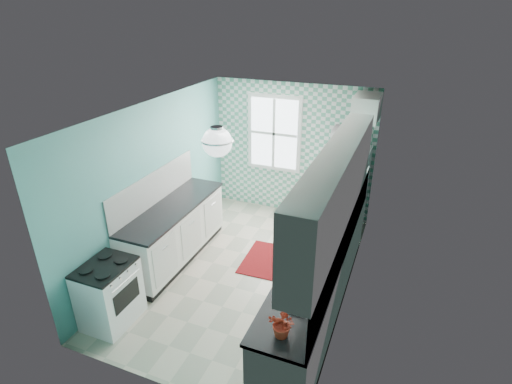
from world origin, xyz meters
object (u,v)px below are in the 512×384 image
at_px(stove, 109,293).
at_px(sink, 336,218).
at_px(fruit_bowl, 297,301).
at_px(potted_plant, 283,324).
at_px(fridge, 346,191).
at_px(ceiling_light, 217,142).
at_px(microwave, 351,139).

xyz_separation_m(stove, sink, (2.40, 2.09, 0.49)).
distance_m(sink, fruit_bowl, 1.97).
relative_size(sink, potted_plant, 1.96).
height_order(fridge, stove, fridge).
relative_size(ceiling_light, potted_plant, 1.24).
height_order(ceiling_light, stove, ceiling_light).
xyz_separation_m(sink, fruit_bowl, (-0.00, -1.97, 0.05)).
bearing_deg(fruit_bowl, microwave, 91.56).
distance_m(fridge, sink, 1.35).
distance_m(ceiling_light, stove, 2.37).
xyz_separation_m(fridge, potted_plant, (0.09, -3.78, 0.31)).
height_order(ceiling_light, fridge, ceiling_light).
relative_size(ceiling_light, microwave, 0.58).
xyz_separation_m(sink, potted_plant, (-0.00, -2.44, 0.15)).
height_order(ceiling_light, potted_plant, ceiling_light).
bearing_deg(ceiling_light, fruit_bowl, -29.58).
distance_m(stove, fruit_bowl, 2.46).
relative_size(stove, microwave, 1.37).
relative_size(fridge, stove, 1.87).
distance_m(potted_plant, microwave, 3.84).
height_order(sink, fruit_bowl, sink).
distance_m(stove, potted_plant, 2.51).
bearing_deg(potted_plant, stove, 171.57).
height_order(fridge, sink, fridge).
distance_m(sink, potted_plant, 2.45).
bearing_deg(sink, fruit_bowl, -88.86).
height_order(ceiling_light, fruit_bowl, ceiling_light).
bearing_deg(fruit_bowl, sink, 89.90).
xyz_separation_m(fruit_bowl, potted_plant, (0.00, -0.48, 0.11)).
distance_m(stove, sink, 3.22).
bearing_deg(ceiling_light, stove, -146.22).
bearing_deg(potted_plant, microwave, 91.36).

